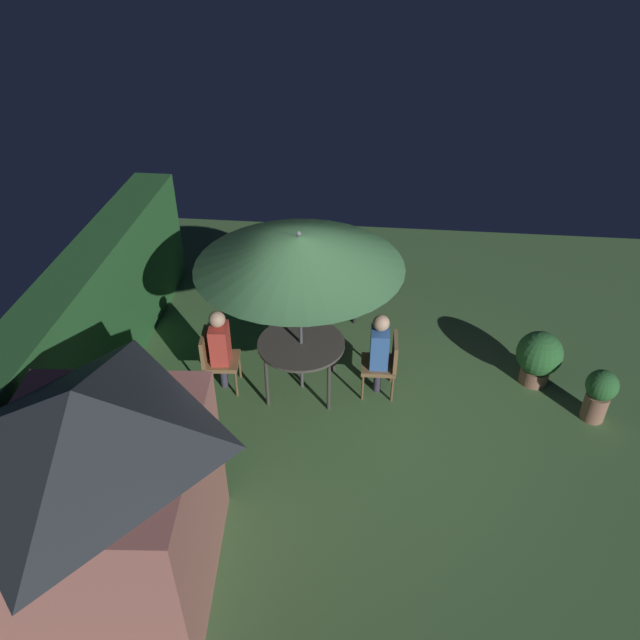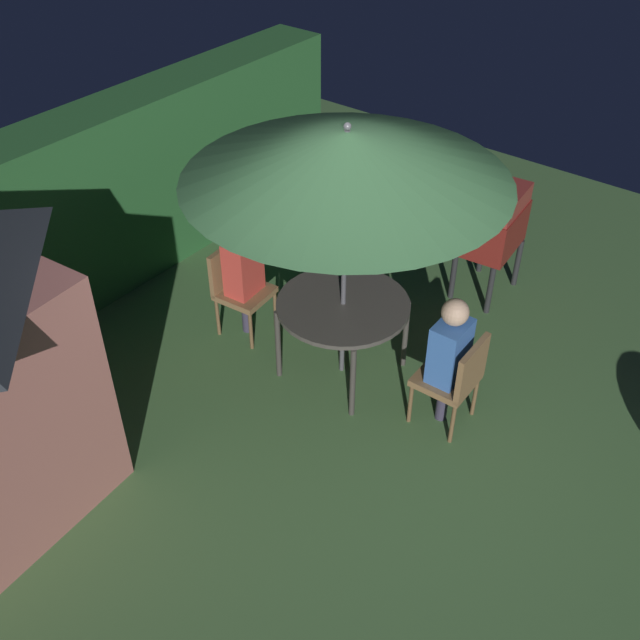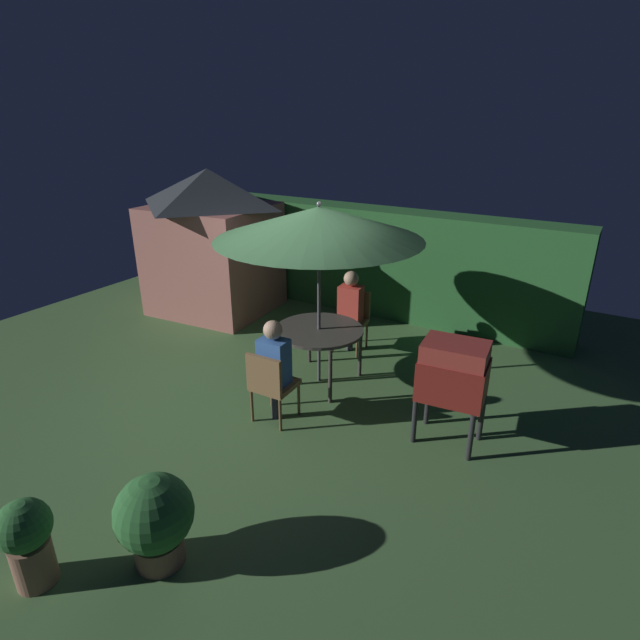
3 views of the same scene
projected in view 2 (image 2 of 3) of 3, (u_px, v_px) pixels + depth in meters
ground_plane at (376, 429)px, 6.33m from camera, size 11.00×11.00×0.00m
hedge_backdrop at (92, 207)px, 7.43m from camera, size 6.69×0.63×1.87m
patio_table at (343, 309)px, 6.49m from camera, size 1.18×1.18×0.77m
patio_umbrella at (347, 156)px, 5.58m from camera, size 2.59×2.59×2.42m
bbq_grill at (494, 221)px, 7.38m from camera, size 0.74×0.56×1.20m
chair_near_shed at (238, 284)px, 7.10m from camera, size 0.50×0.51×0.90m
chair_far_side at (456, 377)px, 6.07m from camera, size 0.47×0.48×0.90m
person_in_red at (243, 264)px, 6.90m from camera, size 0.36×0.27×1.26m
person_in_blue at (450, 348)px, 5.95m from camera, size 0.35×0.25×1.26m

